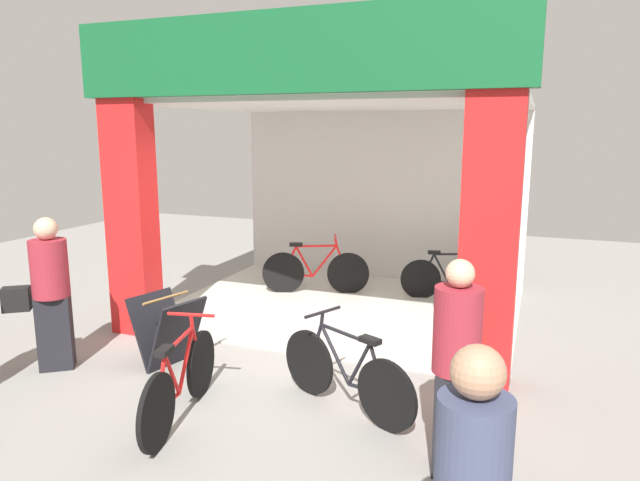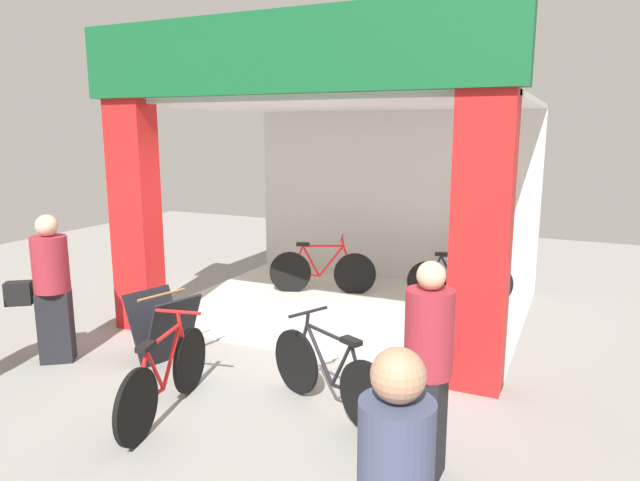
% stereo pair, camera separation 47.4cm
% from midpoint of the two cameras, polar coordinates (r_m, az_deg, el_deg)
% --- Properties ---
extents(ground_plane, '(17.56, 17.56, 0.00)m').
position_cam_midpoint_polar(ground_plane, '(6.73, -4.98, -11.11)').
color(ground_plane, gray).
rests_on(ground_plane, ground).
extents(shop_facade, '(4.98, 4.06, 3.70)m').
position_cam_midpoint_polar(shop_facade, '(7.86, 0.39, 6.71)').
color(shop_facade, beige).
rests_on(shop_facade, ground).
extents(bicycle_inside_0, '(1.58, 0.62, 0.91)m').
position_cam_midpoint_polar(bicycle_inside_0, '(8.93, -2.00, -3.04)').
color(bicycle_inside_0, black).
rests_on(bicycle_inside_0, ground).
extents(bicycle_inside_1, '(1.49, 0.50, 0.84)m').
position_cam_midpoint_polar(bicycle_inside_1, '(8.79, 11.45, -3.66)').
color(bicycle_inside_1, black).
rests_on(bicycle_inside_1, ground).
extents(bicycle_parked_0, '(0.47, 1.59, 0.89)m').
position_cam_midpoint_polar(bicycle_parked_0, '(5.36, -16.21, -13.37)').
color(bicycle_parked_0, black).
rests_on(bicycle_parked_0, ground).
extents(bicycle_parked_1, '(1.47, 0.73, 0.88)m').
position_cam_midpoint_polar(bicycle_parked_1, '(5.32, -0.06, -13.14)').
color(bicycle_parked_1, black).
rests_on(bicycle_parked_1, ground).
extents(sandwich_board_sign, '(0.77, 0.73, 0.78)m').
position_cam_midpoint_polar(sandwich_board_sign, '(6.53, -16.91, -8.62)').
color(sandwich_board_sign, black).
rests_on(sandwich_board_sign, ground).
extents(pedestrian_2, '(0.69, 0.61, 1.64)m').
position_cam_midpoint_polar(pedestrian_2, '(6.79, -27.11, -4.54)').
color(pedestrian_2, black).
rests_on(pedestrian_2, ground).
extents(pedestrian_3, '(0.36, 0.56, 1.63)m').
position_cam_midpoint_polar(pedestrian_3, '(4.33, 10.25, -12.09)').
color(pedestrian_3, black).
rests_on(pedestrian_3, ground).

